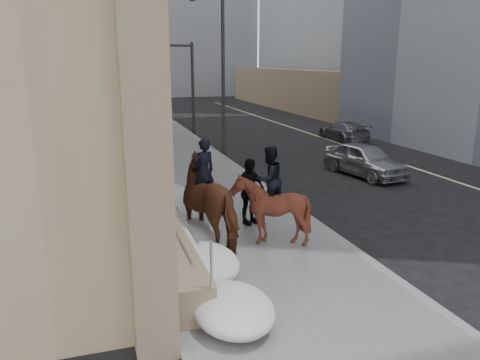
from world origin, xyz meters
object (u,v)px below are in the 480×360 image
(mounted_horse_right, at_px, (270,204))
(pedestrian, at_px, (249,191))
(car_grey, at_px, (344,131))
(mounted_horse_left, at_px, (214,201))
(car_silver, at_px, (365,159))

(mounted_horse_right, height_order, pedestrian, mounted_horse_right)
(car_grey, bearing_deg, mounted_horse_right, 53.67)
(mounted_horse_left, xyz_separation_m, car_silver, (8.22, 5.92, -0.61))
(mounted_horse_right, bearing_deg, mounted_horse_left, -35.61)
(pedestrian, bearing_deg, mounted_horse_right, -110.68)
(mounted_horse_right, distance_m, car_silver, 9.23)
(mounted_horse_left, relative_size, car_silver, 0.72)
(car_silver, xyz_separation_m, car_grey, (3.80, 8.43, -0.12))
(mounted_horse_right, distance_m, car_grey, 18.11)
(mounted_horse_right, bearing_deg, car_grey, -149.19)
(mounted_horse_left, xyz_separation_m, mounted_horse_right, (1.43, -0.31, -0.14))
(mounted_horse_right, bearing_deg, pedestrian, -112.17)
(mounted_horse_right, xyz_separation_m, car_grey, (10.60, 14.67, -0.59))
(car_silver, height_order, car_grey, car_silver)
(car_silver, relative_size, car_grey, 1.02)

